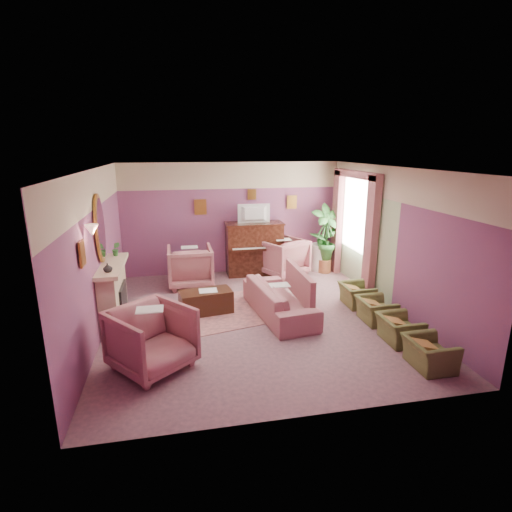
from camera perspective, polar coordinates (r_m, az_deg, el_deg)
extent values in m
cube|color=#876069|center=(7.76, -0.08, -8.68)|extent=(5.50, 6.00, 0.01)
cube|color=white|center=(7.10, -0.09, 12.44)|extent=(5.50, 6.00, 0.01)
cube|color=#704274|center=(10.20, -3.39, 5.38)|extent=(5.50, 0.02, 2.80)
cube|color=#704274|center=(4.54, 7.40, -7.57)|extent=(5.50, 0.02, 2.80)
cube|color=#704274|center=(7.30, -21.76, 0.28)|extent=(0.02, 6.00, 2.80)
cube|color=#704274|center=(8.28, 18.94, 2.23)|extent=(0.02, 6.00, 2.80)
cube|color=beige|center=(10.06, -3.48, 11.41)|extent=(5.50, 0.01, 0.65)
cube|color=#AEC792|center=(9.46, 14.80, 2.09)|extent=(0.01, 3.00, 2.15)
cube|color=beige|center=(7.71, -19.71, -5.39)|extent=(0.30, 1.40, 1.10)
cube|color=black|center=(7.75, -18.88, -6.40)|extent=(0.18, 0.72, 0.68)
cube|color=#FF6800|center=(7.81, -18.47, -7.62)|extent=(0.06, 0.54, 0.10)
cube|color=beige|center=(7.53, -19.88, -1.31)|extent=(0.40, 1.55, 0.07)
cube|color=beige|center=(7.88, -17.91, -9.00)|extent=(0.55, 1.50, 0.02)
ellipsoid|color=#AA782C|center=(7.40, -21.42, 3.69)|extent=(0.04, 0.72, 1.20)
ellipsoid|color=white|center=(7.39, -21.23, 3.70)|extent=(0.01, 0.60, 1.06)
cone|color=#FFB396|center=(6.34, -22.41, 3.45)|extent=(0.20, 0.20, 0.16)
cube|color=#3A1910|center=(10.13, -0.27, 1.00)|extent=(1.40, 0.60, 1.30)
cube|color=#3A1910|center=(9.78, 0.12, 0.90)|extent=(1.30, 0.12, 0.06)
cube|color=white|center=(9.77, 0.12, 1.12)|extent=(1.20, 0.08, 0.02)
cube|color=#3A1910|center=(9.99, -0.28, 4.67)|extent=(1.45, 0.65, 0.04)
imported|color=black|center=(9.89, -0.22, 6.27)|extent=(0.80, 0.12, 0.48)
cube|color=#AA782C|center=(10.03, -7.95, 6.94)|extent=(0.30, 0.03, 0.38)
cube|color=#AA782C|center=(10.43, 5.14, 7.68)|extent=(0.26, 0.03, 0.34)
cube|color=#AA782C|center=(10.16, -0.59, 8.78)|extent=(0.22, 0.03, 0.26)
cube|color=#AA782C|center=(6.08, -23.58, 0.33)|extent=(0.03, 0.28, 0.36)
cube|color=silver|center=(9.55, 14.22, 6.08)|extent=(0.03, 1.40, 1.80)
cube|color=#9B565C|center=(8.78, 16.12, 2.50)|extent=(0.16, 0.34, 2.60)
cube|color=#9B565C|center=(10.41, 11.52, 4.74)|extent=(0.16, 0.34, 2.60)
cube|color=#9B565C|center=(9.42, 14.12, 11.24)|extent=(0.16, 2.20, 0.16)
imported|color=#347A32|center=(8.01, -19.38, 0.96)|extent=(0.16, 0.16, 0.28)
imported|color=beige|center=(7.02, -20.43, -1.60)|extent=(0.16, 0.16, 0.16)
cube|color=#AF6A6B|center=(7.96, -6.53, -8.10)|extent=(2.84, 2.31, 0.01)
cube|color=#391E11|center=(7.93, -7.17, -6.51)|extent=(1.07, 0.65, 0.45)
cube|color=white|center=(7.85, -6.86, -4.92)|extent=(0.35, 0.28, 0.01)
imported|color=#B16B6F|center=(7.72, 3.33, -5.41)|extent=(0.70, 2.11, 0.85)
cube|color=#9B565C|center=(7.77, 6.21, -3.99)|extent=(0.11, 1.60, 0.59)
imported|color=#B16B6F|center=(9.40, -9.39, -1.16)|extent=(1.00, 1.00, 1.05)
imported|color=#B16B6F|center=(10.06, 3.85, 0.12)|extent=(1.00, 1.00, 1.05)
imported|color=#B16B6F|center=(6.07, -14.68, -10.95)|extent=(1.00, 1.00, 1.05)
imported|color=brown|center=(6.52, 23.55, -12.07)|extent=(0.48, 0.69, 0.60)
imported|color=brown|center=(7.13, 19.82, -9.29)|extent=(0.48, 0.69, 0.60)
imported|color=brown|center=(7.78, 16.74, -6.93)|extent=(0.48, 0.69, 0.60)
imported|color=brown|center=(8.46, 14.17, -4.92)|extent=(0.48, 0.69, 0.60)
cylinder|color=white|center=(10.64, 9.14, -0.17)|extent=(0.52, 0.52, 0.70)
imported|color=#347A32|center=(10.52, 9.26, 2.56)|extent=(0.30, 0.30, 0.34)
imported|color=#347A32|center=(10.48, 10.06, 2.31)|extent=(0.16, 0.16, 0.28)
cylinder|color=#975833|center=(10.53, 9.73, -1.39)|extent=(0.34, 0.34, 0.34)
imported|color=#347A32|center=(10.31, 9.95, 3.36)|extent=(0.76, 0.76, 1.44)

